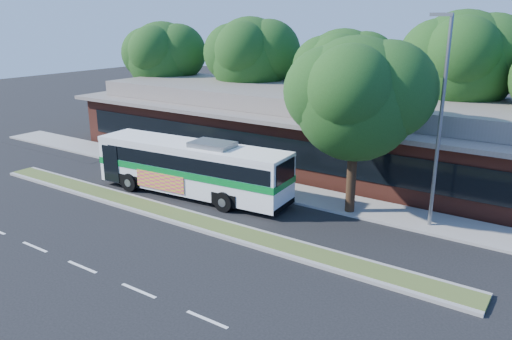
% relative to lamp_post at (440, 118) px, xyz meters
% --- Properties ---
extents(ground, '(120.00, 120.00, 0.00)m').
position_rel_lamp_post_xyz_m(ground, '(-9.56, -6.00, -4.90)').
color(ground, black).
rests_on(ground, ground).
extents(median_strip, '(26.00, 1.10, 0.15)m').
position_rel_lamp_post_xyz_m(median_strip, '(-9.56, -5.40, -4.83)').
color(median_strip, '#435423').
rests_on(median_strip, ground).
extents(sidewalk, '(44.00, 2.60, 0.12)m').
position_rel_lamp_post_xyz_m(sidewalk, '(-9.56, 0.40, -4.84)').
color(sidewalk, gray).
rests_on(sidewalk, ground).
extents(parking_lot, '(14.00, 12.00, 0.01)m').
position_rel_lamp_post_xyz_m(parking_lot, '(-27.56, 4.00, -4.90)').
color(parking_lot, black).
rests_on(parking_lot, ground).
extents(plaza_building, '(33.20, 11.20, 4.45)m').
position_rel_lamp_post_xyz_m(plaza_building, '(-9.56, 6.99, -2.77)').
color(plaza_building, maroon).
rests_on(plaza_building, ground).
extents(lamp_post, '(0.93, 0.18, 9.07)m').
position_rel_lamp_post_xyz_m(lamp_post, '(0.00, 0.00, 0.00)').
color(lamp_post, slate).
rests_on(lamp_post, ground).
extents(tree_bg_a, '(6.47, 5.80, 8.63)m').
position_rel_lamp_post_xyz_m(tree_bg_a, '(-24.15, 9.14, 0.97)').
color(tree_bg_a, black).
rests_on(tree_bg_a, ground).
extents(tree_bg_b, '(6.69, 6.00, 9.00)m').
position_rel_lamp_post_xyz_m(tree_bg_b, '(-16.13, 10.14, 1.24)').
color(tree_bg_b, black).
rests_on(tree_bg_b, ground).
extents(tree_bg_c, '(6.24, 5.60, 8.26)m').
position_rel_lamp_post_xyz_m(tree_bg_c, '(-8.16, 9.13, 0.69)').
color(tree_bg_c, black).
rests_on(tree_bg_c, ground).
extents(tree_bg_d, '(6.91, 6.20, 9.37)m').
position_rel_lamp_post_xyz_m(tree_bg_d, '(-1.12, 10.15, 1.52)').
color(tree_bg_d, black).
rests_on(tree_bg_d, ground).
extents(transit_bus, '(10.89, 3.20, 3.02)m').
position_rel_lamp_post_xyz_m(transit_bus, '(-11.33, -2.72, -3.22)').
color(transit_bus, white).
rests_on(transit_bus, ground).
extents(sedan, '(4.50, 2.14, 1.27)m').
position_rel_lamp_post_xyz_m(sedan, '(-19.92, 2.82, -4.27)').
color(sedan, '#A8A9AF').
rests_on(sedan, ground).
extents(sidewalk_tree, '(6.17, 5.53, 8.19)m').
position_rel_lamp_post_xyz_m(sidewalk_tree, '(-3.16, -0.32, 0.65)').
color(sidewalk_tree, black).
rests_on(sidewalk_tree, ground).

